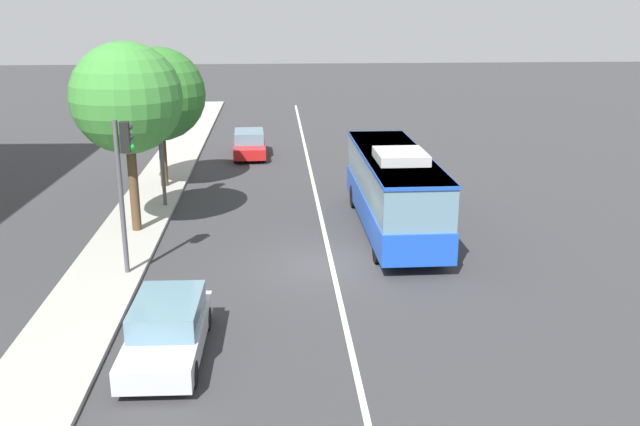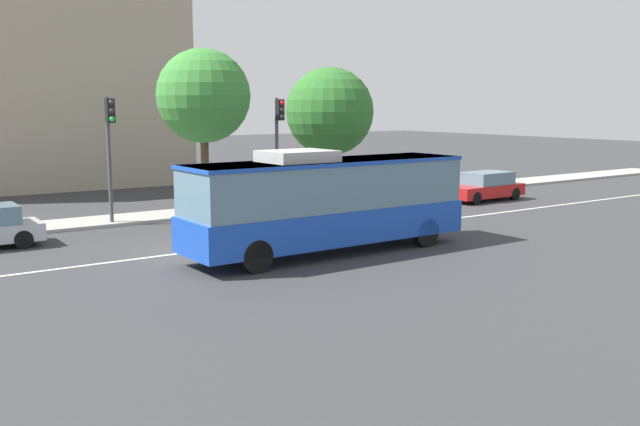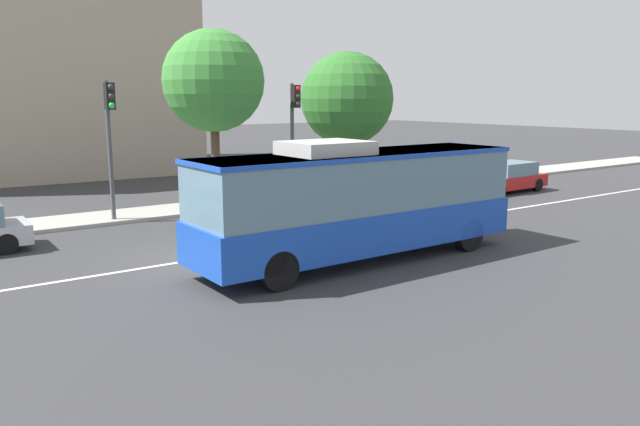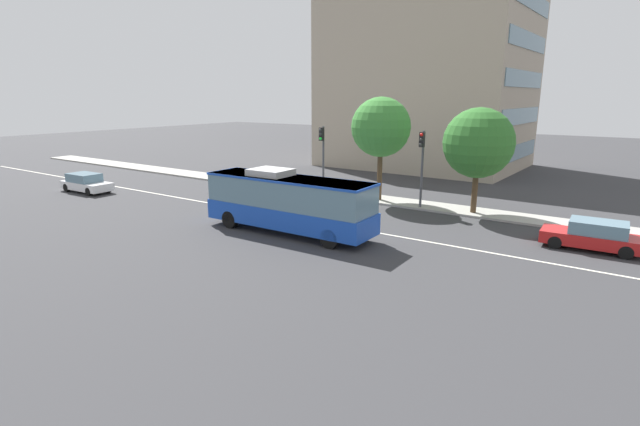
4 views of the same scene
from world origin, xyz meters
name	(u,v)px [view 3 (image 3 of 4)]	position (x,y,z in m)	size (l,w,h in m)	color
ground_plane	(207,258)	(0.00, 0.00, 0.00)	(160.00, 160.00, 0.00)	#333335
sidewalk_kerb	(123,216)	(0.00, 7.58, 0.07)	(80.00, 2.54, 0.14)	#9E9B93
lane_centre_line	(207,258)	(0.00, 0.00, 0.01)	(76.00, 0.16, 0.01)	silver
transit_bus	(359,198)	(3.47, -2.70, 1.81)	(10.02, 2.58, 3.46)	#1947B7
sedan_red	(507,177)	(17.73, 3.36, 0.72)	(4.56, 1.97, 1.46)	#B21919
traffic_light_near_corner	(294,122)	(7.31, 6.58, 3.56)	(0.33, 0.62, 5.20)	#47474C
traffic_light_mid_block	(110,127)	(-0.57, 6.67, 3.56)	(0.34, 0.62, 5.20)	#47474C
street_tree_kerbside_left	(213,81)	(3.90, 7.32, 5.25)	(4.15, 4.15, 7.35)	#4C3823
street_tree_kerbside_centre	(347,99)	(10.70, 7.24, 4.54)	(4.35, 4.35, 6.73)	#4C3823
office_block_background	(4,32)	(-0.60, 26.51, 8.50)	(20.00, 15.28, 17.00)	tan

